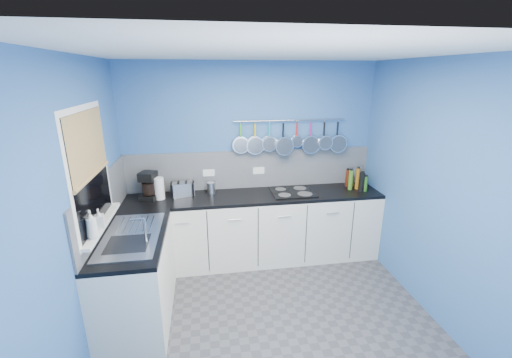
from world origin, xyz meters
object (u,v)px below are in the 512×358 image
object	(u,v)px
paper_towel	(159,188)
hob	(292,192)
canister	(211,188)
toaster	(183,189)
coffee_maker	(148,186)
soap_bottle_a	(91,225)
soap_bottle_b	(99,218)

from	to	relation	value
paper_towel	hob	xyz separation A→B (m)	(1.64, -0.03, -0.13)
canister	hob	xyz separation A→B (m)	(1.02, -0.13, -0.07)
paper_towel	toaster	bearing A→B (deg)	15.71
coffee_maker	canister	world-z (taller)	coffee_maker
soap_bottle_a	hob	xyz separation A→B (m)	(2.02, 1.21, -0.26)
paper_towel	coffee_maker	bearing A→B (deg)	178.88
soap_bottle_a	coffee_maker	xyz separation A→B (m)	(0.26, 1.24, -0.10)
paper_towel	soap_bottle_a	bearing A→B (deg)	-107.21
soap_bottle_b	coffee_maker	size ratio (longest dim) A/B	0.51
soap_bottle_b	canister	xyz separation A→B (m)	(1.00, 1.14, -0.16)
coffee_maker	soap_bottle_a	bearing A→B (deg)	-84.40
soap_bottle_a	canister	world-z (taller)	soap_bottle_a
soap_bottle_a	canister	xyz separation A→B (m)	(1.00, 1.34, -0.20)
soap_bottle_b	toaster	world-z (taller)	soap_bottle_b
soap_bottle_b	coffee_maker	world-z (taller)	coffee_maker
soap_bottle_a	canister	bearing A→B (deg)	53.28
paper_towel	canister	size ratio (longest dim) A/B	1.86
toaster	canister	size ratio (longest dim) A/B	1.82
soap_bottle_a	hob	world-z (taller)	soap_bottle_a
canister	paper_towel	bearing A→B (deg)	-170.53
soap_bottle_b	coffee_maker	xyz separation A→B (m)	(0.26, 1.04, -0.07)
hob	soap_bottle_a	bearing A→B (deg)	-149.14
toaster	hob	xyz separation A→B (m)	(1.37, -0.10, -0.08)
coffee_maker	toaster	bearing A→B (deg)	28.05
soap_bottle_b	paper_towel	size ratio (longest dim) A/B	0.65
paper_towel	toaster	xyz separation A→B (m)	(0.27, 0.08, -0.05)
canister	toaster	bearing A→B (deg)	-175.50
coffee_maker	toaster	world-z (taller)	coffee_maker
toaster	canister	world-z (taller)	toaster
soap_bottle_b	toaster	distance (m)	1.30
coffee_maker	toaster	distance (m)	0.41
soap_bottle_b	paper_towel	world-z (taller)	soap_bottle_b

